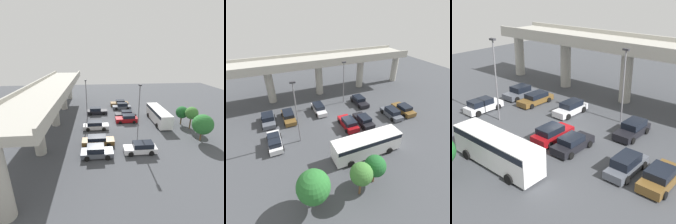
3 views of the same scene
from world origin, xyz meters
The scene contains 17 objects.
ground_plane centered at (0.00, 0.00, 0.00)m, with size 85.33×85.33×0.00m, color #424449.
highway_overpass centered at (0.00, 12.03, 6.38)m, with size 41.32×6.88×8.22m.
parked_car_0 centered at (-11.40, 4.32, 0.75)m, with size 2.24×4.33×1.59m.
parked_car_1 centered at (-8.18, 4.11, 0.67)m, with size 2.05×4.89×1.40m.
parked_car_2 centered at (-2.68, 4.42, 0.74)m, with size 1.96×4.59×1.54m.
parked_car_3 centered at (0.19, -1.86, 0.74)m, with size 2.11×4.39×1.57m.
parked_car_4 centered at (2.88, -2.03, 0.69)m, with size 2.03×4.40×1.47m.
parked_car_5 centered at (5.58, 4.16, 0.72)m, with size 2.08×4.56×1.52m.
parked_car_6 centered at (8.50, -2.05, 0.75)m, with size 1.97×4.45×1.59m.
parked_car_7 centered at (11.33, -1.84, 0.71)m, with size 2.20×4.54×1.52m.
parked_car_8 centered at (-11.06, -1.84, 0.78)m, with size 1.98×4.59×1.61m.
shuttle_bus centered at (-0.28, -8.08, 1.63)m, with size 9.08×2.66×2.73m.
lamp_post_near_aisle centered at (-7.62, -2.15, 5.23)m, with size 0.70×0.35×9.05m.
lamp_post_mid_lot centered at (3.04, 6.17, 4.76)m, with size 0.70×0.35×8.14m.
tree_front_left centered at (-8.47, -12.14, 2.78)m, with size 3.16×3.16×4.36m.
tree_front_centre centered at (-3.93, -12.80, 3.00)m, with size 2.24×2.24×4.14m.
tree_front_right centered at (-1.83, -12.10, 2.44)m, with size 2.30×2.30×3.60m.
Camera 1 is at (-31.90, 4.16, 13.54)m, focal length 28.00 mm.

